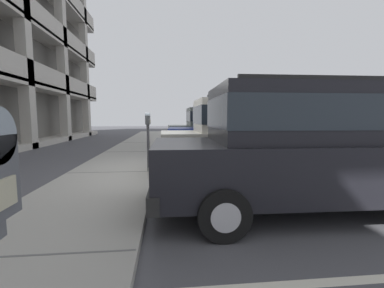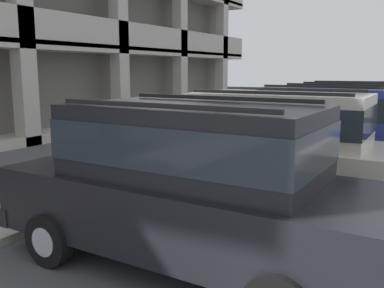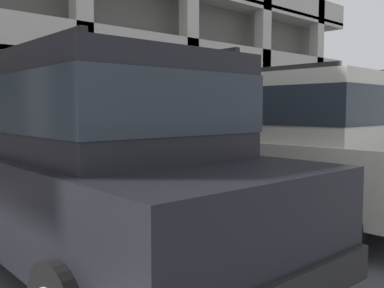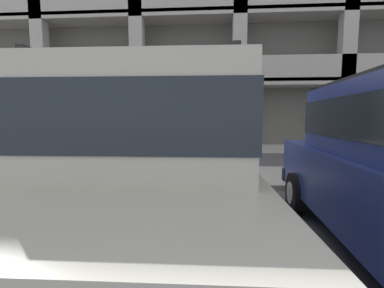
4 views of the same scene
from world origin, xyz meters
TOP-DOWN VIEW (x-y plane):
  - ground_plane at (0.00, 0.00)m, footprint 80.00×80.00m
  - sidewalk at (0.00, 1.30)m, footprint 40.00×2.20m
  - parking_stall_lines at (1.51, -1.40)m, footprint 12.23×4.80m
  - silver_suv at (0.09, -2.35)m, footprint 2.07×4.81m
  - red_sedan at (-2.78, -2.29)m, footprint 2.08×4.81m
  - dark_hatchback at (2.89, -2.59)m, footprint 2.21×4.88m
  - blue_coupe at (5.82, -2.62)m, footprint 2.12×4.84m
  - parking_meter_near at (0.04, 0.35)m, footprint 0.35×0.12m

SIDE VIEW (x-z plane):
  - ground_plane at x=0.00m, z-range -0.10..0.00m
  - parking_stall_lines at x=1.51m, z-range 0.00..0.01m
  - sidewalk at x=0.00m, z-range 0.00..0.12m
  - silver_suv at x=0.09m, z-range 0.07..2.11m
  - red_sedan at x=-2.78m, z-range 0.07..2.11m
  - dark_hatchback at x=2.89m, z-range 0.07..2.11m
  - blue_coupe at x=5.82m, z-range 0.07..2.11m
  - parking_meter_near at x=0.04m, z-range 0.49..1.99m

